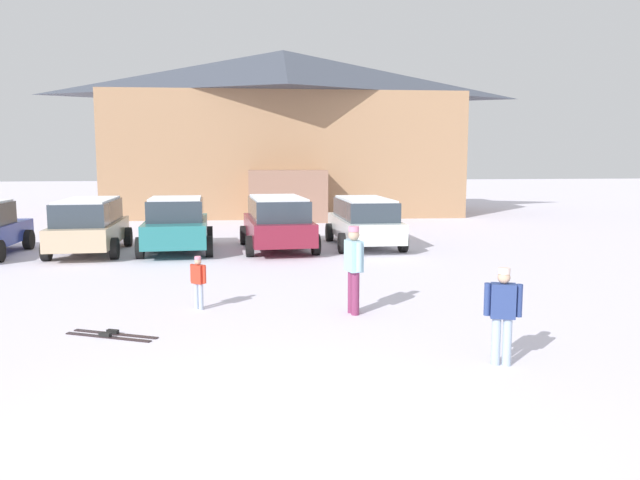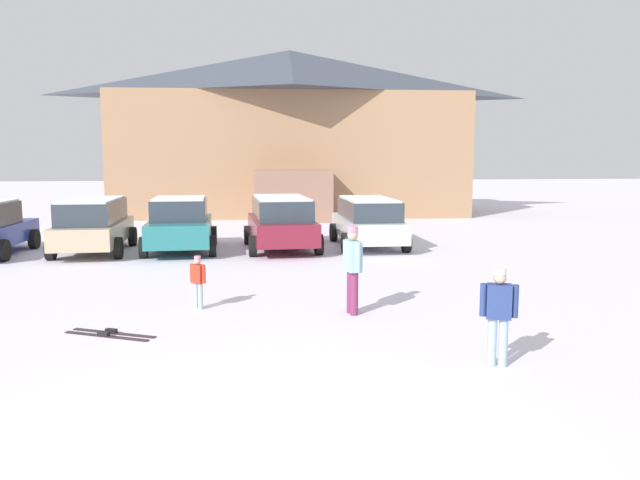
# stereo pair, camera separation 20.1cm
# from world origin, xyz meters

# --- Properties ---
(ground) EXTENTS (160.00, 160.00, 0.00)m
(ground) POSITION_xyz_m (0.00, 0.00, 0.00)
(ground) COLOR silver
(ski_lodge) EXTENTS (18.69, 10.41, 8.61)m
(ski_lodge) POSITION_xyz_m (2.48, 27.56, 4.36)
(ski_lodge) COLOR #A17956
(ski_lodge) RESTS_ON ground
(parked_beige_suv) EXTENTS (2.16, 4.53, 1.69)m
(parked_beige_suv) POSITION_xyz_m (-4.75, 13.83, 0.91)
(parked_beige_suv) COLOR tan
(parked_beige_suv) RESTS_ON ground
(parked_teal_hatchback) EXTENTS (2.32, 4.37, 1.73)m
(parked_teal_hatchback) POSITION_xyz_m (-2.09, 13.80, 0.87)
(parked_teal_hatchback) COLOR #267477
(parked_teal_hatchback) RESTS_ON ground
(parked_maroon_van) EXTENTS (2.38, 4.59, 1.71)m
(parked_maroon_van) POSITION_xyz_m (1.09, 13.81, 0.92)
(parked_maroon_van) COLOR maroon
(parked_maroon_van) RESTS_ON ground
(parked_white_suv) EXTENTS (2.20, 4.70, 1.63)m
(parked_white_suv) POSITION_xyz_m (4.01, 14.10, 0.88)
(parked_white_suv) COLOR silver
(parked_white_suv) RESTS_ON ground
(skier_child_in_red_jacket) EXTENTS (0.31, 0.28, 1.05)m
(skier_child_in_red_jacket) POSITION_xyz_m (-1.04, 5.92, 0.59)
(skier_child_in_red_jacket) COLOR #A4B3CA
(skier_child_in_red_jacket) RESTS_ON ground
(skier_teen_in_navy_coat) EXTENTS (0.50, 0.30, 1.41)m
(skier_teen_in_navy_coat) POSITION_xyz_m (3.38, 1.94, 0.79)
(skier_teen_in_navy_coat) COLOR #99ADC4
(skier_teen_in_navy_coat) RESTS_ON ground
(skier_adult_in_blue_parka) EXTENTS (0.31, 0.61, 1.67)m
(skier_adult_in_blue_parka) POSITION_xyz_m (1.88, 5.15, 0.94)
(skier_adult_in_blue_parka) COLOR #782D52
(skier_adult_in_blue_parka) RESTS_ON ground
(pair_of_skis) EXTENTS (1.57, 0.96, 0.08)m
(pair_of_skis) POSITION_xyz_m (-2.39, 4.24, 0.02)
(pair_of_skis) COLOR black
(pair_of_skis) RESTS_ON ground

